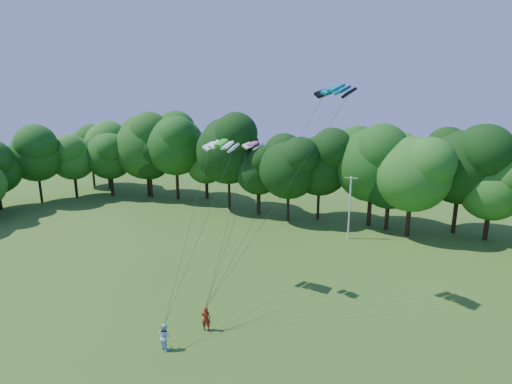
% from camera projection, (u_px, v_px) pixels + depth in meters
% --- Properties ---
extents(utility_pole, '(1.44, 0.24, 7.18)m').
position_uv_depth(utility_pole, '(350.00, 207.00, 44.46)').
color(utility_pole, silver).
rests_on(utility_pole, ground).
extents(kite_flyer_left, '(0.76, 0.66, 1.76)m').
position_uv_depth(kite_flyer_left, '(206.00, 319.00, 27.34)').
color(kite_flyer_left, maroon).
rests_on(kite_flyer_left, ground).
extents(kite_flyer_right, '(1.03, 0.90, 1.80)m').
position_uv_depth(kite_flyer_right, '(165.00, 336.00, 25.28)').
color(kite_flyer_right, '#B3CFF8').
rests_on(kite_flyer_right, ground).
extents(kite_teal, '(3.25, 2.40, 0.61)m').
position_uv_depth(kite_teal, '(336.00, 88.00, 28.54)').
color(kite_teal, '#047389').
rests_on(kite_teal, ground).
extents(kite_green, '(2.85, 1.36, 0.53)m').
position_uv_depth(kite_green, '(221.00, 143.00, 31.44)').
color(kite_green, green).
rests_on(kite_green, ground).
extents(kite_pink, '(1.78, 1.19, 0.32)m').
position_uv_depth(kite_pink, '(253.00, 144.00, 30.31)').
color(kite_pink, '#C53683').
rests_on(kite_pink, ground).
extents(tree_back_west, '(10.54, 10.54, 15.34)m').
position_uv_depth(tree_back_west, '(145.00, 136.00, 62.45)').
color(tree_back_west, '#362715').
rests_on(tree_back_west, ground).
extents(tree_back_center, '(8.21, 8.21, 11.94)m').
position_uv_depth(tree_back_center, '(391.00, 169.00, 46.71)').
color(tree_back_center, '#2F2312').
rests_on(tree_back_center, ground).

